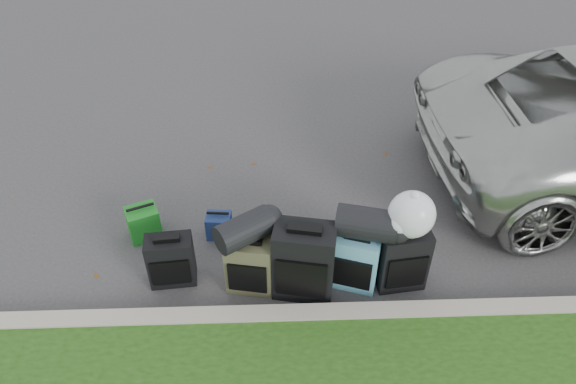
{
  "coord_description": "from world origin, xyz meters",
  "views": [
    {
      "loc": [
        -0.25,
        -4.15,
        4.27
      ],
      "look_at": [
        -0.1,
        0.2,
        0.55
      ],
      "focal_mm": 35.0,
      "sensor_mm": 36.0,
      "label": 1
    }
  ],
  "objects_px": {
    "tote_green": "(144,223)",
    "tote_navy": "(219,226)",
    "suitcase_teal": "(355,261)",
    "suitcase_small_black": "(171,260)",
    "suitcase_large_black_left": "(304,261)",
    "suitcase_olive": "(250,264)",
    "suitcase_large_black_right": "(402,258)"
  },
  "relations": [
    {
      "from": "tote_green",
      "to": "tote_navy",
      "type": "xyz_separation_m",
      "value": [
        0.79,
        -0.02,
        -0.04
      ]
    },
    {
      "from": "suitcase_teal",
      "to": "tote_navy",
      "type": "bearing_deg",
      "value": 170.52
    },
    {
      "from": "suitcase_small_black",
      "to": "suitcase_large_black_left",
      "type": "distance_m",
      "value": 1.28
    },
    {
      "from": "suitcase_large_black_left",
      "to": "suitcase_teal",
      "type": "xyz_separation_m",
      "value": [
        0.5,
        0.07,
        -0.09
      ]
    },
    {
      "from": "suitcase_large_black_left",
      "to": "tote_green",
      "type": "xyz_separation_m",
      "value": [
        -1.65,
        0.81,
        -0.22
      ]
    },
    {
      "from": "suitcase_olive",
      "to": "tote_green",
      "type": "relative_size",
      "value": 1.69
    },
    {
      "from": "suitcase_large_black_left",
      "to": "tote_navy",
      "type": "relative_size",
      "value": 2.92
    },
    {
      "from": "suitcase_large_black_left",
      "to": "suitcase_small_black",
      "type": "bearing_deg",
      "value": -177.18
    },
    {
      "from": "suitcase_large_black_left",
      "to": "tote_green",
      "type": "height_order",
      "value": "suitcase_large_black_left"
    },
    {
      "from": "suitcase_small_black",
      "to": "suitcase_teal",
      "type": "height_order",
      "value": "suitcase_teal"
    },
    {
      "from": "suitcase_olive",
      "to": "suitcase_teal",
      "type": "relative_size",
      "value": 0.99
    },
    {
      "from": "suitcase_large_black_right",
      "to": "suitcase_teal",
      "type": "bearing_deg",
      "value": 171.47
    },
    {
      "from": "suitcase_large_black_left",
      "to": "suitcase_teal",
      "type": "distance_m",
      "value": 0.51
    },
    {
      "from": "suitcase_olive",
      "to": "suitcase_large_black_right",
      "type": "bearing_deg",
      "value": 9.75
    },
    {
      "from": "suitcase_large_black_left",
      "to": "suitcase_olive",
      "type": "distance_m",
      "value": 0.52
    },
    {
      "from": "suitcase_small_black",
      "to": "suitcase_olive",
      "type": "relative_size",
      "value": 0.9
    },
    {
      "from": "tote_green",
      "to": "tote_navy",
      "type": "height_order",
      "value": "tote_green"
    },
    {
      "from": "suitcase_large_black_left",
      "to": "tote_navy",
      "type": "xyz_separation_m",
      "value": [
        -0.85,
        0.78,
        -0.27
      ]
    },
    {
      "from": "suitcase_olive",
      "to": "suitcase_teal",
      "type": "height_order",
      "value": "suitcase_teal"
    },
    {
      "from": "suitcase_small_black",
      "to": "tote_green",
      "type": "relative_size",
      "value": 1.52
    },
    {
      "from": "suitcase_teal",
      "to": "tote_navy",
      "type": "height_order",
      "value": "suitcase_teal"
    },
    {
      "from": "suitcase_small_black",
      "to": "tote_navy",
      "type": "bearing_deg",
      "value": 50.65
    },
    {
      "from": "suitcase_large_black_left",
      "to": "tote_navy",
      "type": "bearing_deg",
      "value": 148.09
    },
    {
      "from": "suitcase_large_black_left",
      "to": "tote_green",
      "type": "bearing_deg",
      "value": 164.53
    },
    {
      "from": "suitcase_large_black_left",
      "to": "suitcase_olive",
      "type": "relative_size",
      "value": 1.32
    },
    {
      "from": "suitcase_teal",
      "to": "suitcase_large_black_left",
      "type": "bearing_deg",
      "value": -153.25
    },
    {
      "from": "suitcase_small_black",
      "to": "tote_navy",
      "type": "height_order",
      "value": "suitcase_small_black"
    },
    {
      "from": "suitcase_small_black",
      "to": "suitcase_large_black_right",
      "type": "distance_m",
      "value": 2.21
    },
    {
      "from": "suitcase_olive",
      "to": "tote_navy",
      "type": "relative_size",
      "value": 2.22
    },
    {
      "from": "suitcase_small_black",
      "to": "suitcase_large_black_left",
      "type": "bearing_deg",
      "value": -13.06
    },
    {
      "from": "suitcase_olive",
      "to": "suitcase_large_black_right",
      "type": "relative_size",
      "value": 0.9
    },
    {
      "from": "tote_navy",
      "to": "tote_green",
      "type": "bearing_deg",
      "value": -176.99
    }
  ]
}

